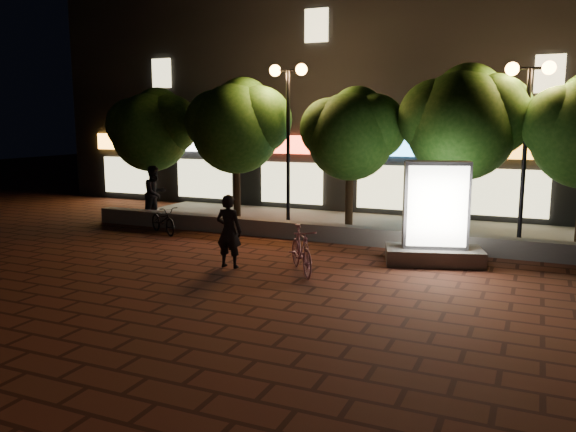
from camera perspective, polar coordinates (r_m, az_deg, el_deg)
The scene contains 15 objects.
ground at distance 13.41m, azimuth -3.07°, elevation -5.67°, with size 80.00×80.00×0.00m, color #502419.
retaining_wall at distance 16.93m, azimuth 3.03°, elevation -1.61°, with size 16.00×0.45×0.50m, color slate.
sidewalk at distance 19.29m, azimuth 5.66°, elevation -0.91°, with size 16.00×5.00×0.08m, color slate.
building_block at distance 25.27m, azimuth 10.54°, elevation 12.71°, with size 28.00×8.12×11.30m.
tree_far_left at distance 21.29m, azimuth -13.39°, elevation 8.66°, with size 3.36×2.80×4.63m.
tree_left at distance 19.39m, azimuth -5.01°, elevation 9.27°, with size 3.60×3.00×4.89m.
tree_mid at distance 17.82m, azimuth 6.48°, elevation 8.50°, with size 3.24×2.70×4.50m.
tree_right at distance 17.13m, azimuth 17.25°, elevation 9.27°, with size 3.72×3.10×5.07m.
street_lamp_left at distance 18.30m, azimuth 0.01°, elevation 11.12°, with size 1.26×0.36×5.18m.
street_lamp_right at distance 16.76m, azimuth 22.87°, elevation 10.08°, with size 1.26×0.36×4.98m.
ad_kiosk at distance 14.52m, azimuth 14.52°, elevation -0.65°, with size 2.58×1.79×2.54m.
scooter_pink at distance 13.24m, azimuth 1.34°, elevation -3.40°, with size 0.52×1.84×1.10m, color #B9748E.
rider at distance 13.75m, azimuth -5.94°, elevation -1.51°, with size 0.65×0.43×1.78m, color black.
scooter_parked at distance 18.31m, azimuth -12.39°, elevation -0.38°, with size 0.58×1.67×0.88m, color black.
pedestrian at distance 20.24m, azimuth -13.16°, elevation 2.23°, with size 0.93×0.72×1.91m, color black.
Camera 1 is at (5.86, -11.55, 3.50)m, focal length 35.53 mm.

